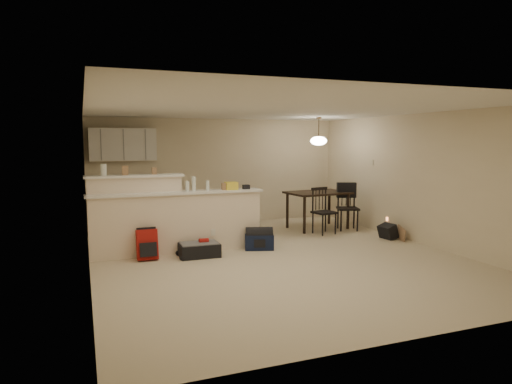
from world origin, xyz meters
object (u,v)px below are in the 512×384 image
pendant_lamp (319,140)px  dining_chair_near (324,211)px  suitcase (199,250)px  dining_table (318,196)px  dining_chair_far (348,207)px  black_daypack (388,232)px  navy_duffel (259,242)px  red_backpack (147,245)px

pendant_lamp → dining_chair_near: (-0.16, -0.60, -1.50)m
suitcase → dining_table: bearing=27.2°
dining_chair_far → dining_chair_near: bearing=-144.2°
dining_table → black_daypack: 1.80m
dining_chair_far → navy_duffel: dining_chair_far is taller
dining_chair_near → red_backpack: size_ratio=1.95×
dining_chair_far → red_backpack: 4.65m
suitcase → red_backpack: size_ratio=1.33×
dining_chair_far → dining_table: bearing=163.9°
pendant_lamp → dining_chair_far: bearing=-36.0°
dining_chair_near → suitcase: (-2.96, -0.93, -0.38)m
dining_chair_far → red_backpack: dining_chair_far is taller
dining_chair_near → suitcase: size_ratio=1.47×
pendant_lamp → black_daypack: (0.80, -1.50, -1.84)m
pendant_lamp → suitcase: pendant_lamp is taller
dining_chair_far → black_daypack: size_ratio=3.11×
dining_table → dining_chair_near: size_ratio=1.44×
dining_table → dining_chair_far: size_ratio=1.39×
pendant_lamp → black_daypack: 2.51m
red_backpack → navy_duffel: (2.01, 0.00, -0.11)m
dining_chair_near → black_daypack: (0.96, -0.91, -0.35)m
dining_table → dining_chair_near: (-0.16, -0.60, -0.24)m
navy_duffel → black_daypack: (2.77, -0.09, 0.00)m
dining_chair_near → dining_chair_far: 0.74m
red_backpack → black_daypack: 4.78m
dining_chair_near → navy_duffel: size_ratio=1.91×
dining_chair_far → black_daypack: (0.25, -1.11, -0.37)m
dining_table → navy_duffel: dining_table is taller
dining_chair_near → red_backpack: 3.91m
dining_table → dining_chair_near: bearing=-111.2°
red_backpack → black_daypack: bearing=-1.2°
pendant_lamp → dining_table: bearing=-63.4°
suitcase → black_daypack: (3.92, 0.03, 0.03)m
dining_chair_near → red_backpack: (-3.82, -0.81, -0.24)m
black_daypack → suitcase: bearing=83.6°
dining_chair_near → black_daypack: bearing=-53.5°
pendant_lamp → red_backpack: (-3.98, -1.41, -1.74)m
pendant_lamp → dining_chair_far: (0.54, -0.40, -1.48)m
dining_table → red_backpack: size_ratio=2.82×
dining_table → dining_chair_near: dining_chair_near is taller
dining_chair_near → dining_chair_far: size_ratio=0.96×
dining_table → black_daypack: size_ratio=4.33×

